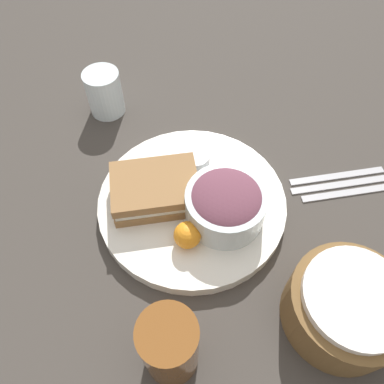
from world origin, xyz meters
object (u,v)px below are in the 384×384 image
at_px(water_glass, 105,93).
at_px(fork, 337,176).
at_px(bread_basket, 346,307).
at_px(plate, 192,203).
at_px(drink_glass, 170,347).
at_px(dressing_cup, 194,160).
at_px(salad_bowl, 226,203).
at_px(spoon, 346,193).
at_px(knife, 341,184).
at_px(sandwich, 155,189).

bearing_deg(water_glass, fork, 135.78).
distance_m(bread_basket, water_glass, 0.54).
distance_m(plate, drink_glass, 0.24).
bearing_deg(dressing_cup, salad_bowl, 92.60).
relative_size(plate, salad_bowl, 2.49).
bearing_deg(salad_bowl, spoon, 172.48).
xyz_separation_m(bread_basket, knife, (-0.14, -0.18, -0.04)).
bearing_deg(bread_basket, salad_bowl, -67.45).
distance_m(drink_glass, knife, 0.39).
relative_size(plate, spoon, 1.97).
distance_m(salad_bowl, water_glass, 0.33).
distance_m(dressing_cup, spoon, 0.26).
bearing_deg(knife, sandwich, 177.56).
xyz_separation_m(sandwich, knife, (-0.30, 0.08, -0.04)).
bearing_deg(sandwich, fork, 168.01).
height_order(plate, drink_glass, drink_glass).
relative_size(sandwich, water_glass, 1.75).
xyz_separation_m(drink_glass, bread_basket, (-0.22, 0.04, -0.02)).
relative_size(plate, fork, 1.77).
bearing_deg(bread_basket, knife, -127.04).
height_order(sandwich, drink_glass, drink_glass).
xyz_separation_m(salad_bowl, fork, (-0.22, -0.01, -0.05)).
height_order(bread_basket, water_glass, water_glass).
relative_size(dressing_cup, knife, 0.30).
distance_m(spoon, water_glass, 0.47).
height_order(plate, dressing_cup, dressing_cup).
bearing_deg(salad_bowl, drink_glass, 46.90).
height_order(plate, bread_basket, bread_basket).
bearing_deg(salad_bowl, bread_basket, 112.55).
bearing_deg(bread_basket, plate, -64.57).
bearing_deg(drink_glass, spoon, -160.40).
relative_size(bread_basket, spoon, 1.01).
bearing_deg(fork, dressing_cup, 168.91).
height_order(drink_glass, fork, drink_glass).
bearing_deg(sandwich, spoon, 161.38).
distance_m(salad_bowl, spoon, 0.22).
bearing_deg(bread_basket, drink_glass, -9.15).
bearing_deg(salad_bowl, plate, -54.17).
height_order(salad_bowl, water_glass, salad_bowl).
bearing_deg(sandwich, salad_bowl, 139.55).
bearing_deg(water_glass, drink_glass, 84.39).
bearing_deg(dressing_cup, spoon, 148.08).
xyz_separation_m(fork, knife, (0.00, 0.02, 0.00)).
relative_size(dressing_cup, fork, 0.31).
xyz_separation_m(drink_glass, fork, (-0.36, -0.16, -0.06)).
xyz_separation_m(dressing_cup, fork, (-0.22, 0.10, -0.04)).
bearing_deg(dressing_cup, plate, 64.52).
height_order(knife, water_glass, water_glass).
distance_m(fork, spoon, 0.04).
relative_size(sandwich, spoon, 0.99).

